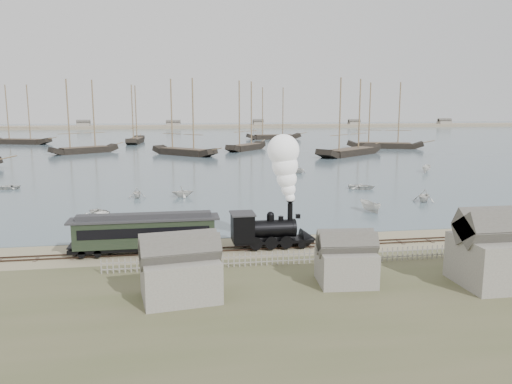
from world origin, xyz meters
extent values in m
plane|color=#9B8F6E|center=(0.00, 0.00, 0.00)|extent=(600.00, 600.00, 0.00)
cube|color=#4C616C|center=(0.00, 170.00, 0.03)|extent=(600.00, 336.00, 0.06)
cube|color=#3A291F|center=(0.00, -2.50, 0.10)|extent=(120.00, 0.08, 0.12)
cube|color=#3A291F|center=(0.00, -1.50, 0.10)|extent=(120.00, 0.08, 0.12)
cube|color=#44362B|center=(0.00, -2.00, 0.03)|extent=(120.00, 1.80, 0.06)
cube|color=gray|center=(0.00, 250.00, 0.00)|extent=(500.00, 20.00, 1.80)
cube|color=black|center=(-1.47, -2.00, 0.75)|extent=(7.28, 2.14, 0.27)
cylinder|color=black|center=(-1.90, -2.00, 1.82)|extent=(4.50, 1.61, 1.61)
cube|color=black|center=(-4.26, -2.00, 2.03)|extent=(1.93, 2.36, 2.46)
cube|color=#2C2C2F|center=(-4.26, -2.00, 3.32)|extent=(2.14, 2.57, 0.13)
cylinder|color=black|center=(0.14, -2.00, 3.27)|extent=(0.47, 0.47, 1.71)
sphere|color=black|center=(-1.69, -2.00, 3.07)|extent=(0.69, 0.69, 0.69)
cone|color=black|center=(1.96, -2.00, 0.64)|extent=(1.50, 2.14, 2.14)
cube|color=black|center=(0.88, -2.00, 2.89)|extent=(0.37, 0.37, 0.37)
cube|color=black|center=(-12.87, -2.00, 0.67)|extent=(12.92, 2.12, 0.32)
cube|color=black|center=(-12.87, -2.00, 1.96)|extent=(12.00, 2.31, 2.31)
cube|color=black|center=(-12.87, -3.17, 2.19)|extent=(11.07, 0.06, 0.83)
cube|color=black|center=(-12.87, -0.83, 2.19)|extent=(11.07, 0.06, 0.83)
cube|color=#2C2C2F|center=(-12.87, -2.00, 3.16)|extent=(12.92, 2.49, 0.17)
cube|color=#2C2C2F|center=(-12.87, -2.00, 3.44)|extent=(11.54, 1.11, 0.42)
imported|color=silver|center=(-0.52, 0.14, 0.38)|extent=(4.26, 4.56, 0.77)
imported|color=silver|center=(-18.92, 14.13, 0.48)|extent=(4.95, 4.58, 0.84)
imported|color=silver|center=(-9.12, 25.18, 0.86)|extent=(2.77, 3.17, 1.60)
imported|color=silver|center=(13.36, 11.38, 0.73)|extent=(3.71, 2.30, 1.34)
imported|color=silver|center=(18.57, 27.57, 0.48)|extent=(4.28, 4.90, 0.85)
imported|color=silver|center=(23.10, 16.31, 0.91)|extent=(4.27, 4.22, 1.70)
imported|color=silver|center=(38.45, 44.58, 0.77)|extent=(3.73, 3.40, 1.42)
imported|color=silver|center=(-35.91, 36.53, 0.43)|extent=(2.73, 3.68, 0.73)
imported|color=silver|center=(13.46, 47.25, 0.91)|extent=(4.10, 3.88, 1.71)
imported|color=silver|center=(-15.50, 25.63, 0.78)|extent=(3.11, 2.81, 1.45)
camera|label=1|loc=(-10.21, -45.44, 12.88)|focal=35.00mm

